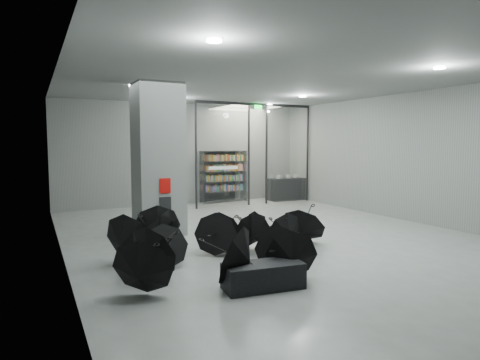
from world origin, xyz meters
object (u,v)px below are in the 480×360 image
bookshelf (224,176)px  umbrella_cluster (205,247)px  column (158,159)px  bench (263,276)px  shop_counter (286,189)px

bookshelf → umbrella_cluster: size_ratio=0.37×
column → bookshelf: bearing=49.3°
column → umbrella_cluster: 3.54m
bench → column: bearing=101.1°
bench → bookshelf: (3.71, 9.75, 0.85)m
column → umbrella_cluster: (0.08, -3.11, -1.69)m
umbrella_cluster → shop_counter: bearing=47.2°
column → bench: (0.37, -5.00, -1.78)m
column → shop_counter: (6.71, 4.05, -1.53)m
column → bench: column is taller
bookshelf → shop_counter: bearing=-23.4°
umbrella_cluster → bench: bearing=-81.3°
bookshelf → umbrella_cluster: bookshelf is taller
bench → shop_counter: size_ratio=0.86×
bench → bookshelf: 10.47m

